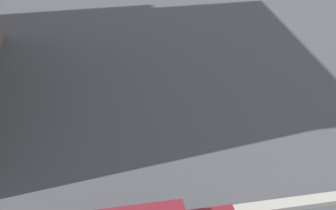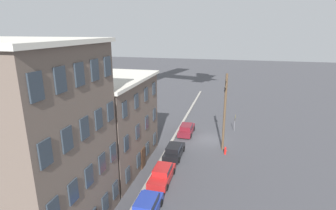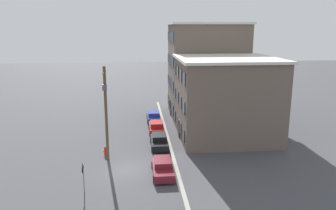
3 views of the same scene
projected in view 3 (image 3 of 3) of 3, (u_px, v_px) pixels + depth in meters
name	position (u px, v px, depth m)	size (l,w,h in m)	color
ground_plane	(129.00, 170.00, 30.79)	(200.00, 200.00, 0.00)	#424247
kerb_strip	(176.00, 167.00, 31.18)	(56.00, 0.36, 0.16)	#9E998E
apartment_corner	(206.00, 70.00, 49.23)	(9.46, 11.30, 13.81)	#66564C
apartment_midblock	(225.00, 97.00, 39.62)	(11.76, 11.66, 9.67)	#66564C
car_blue	(154.00, 116.00, 46.81)	(4.40, 1.92, 1.43)	#233899
car_red	(156.00, 127.00, 41.75)	(4.40, 1.92, 1.43)	#B21E1E
car_black	(159.00, 140.00, 36.64)	(4.40, 1.92, 1.43)	black
car_maroon	(163.00, 167.00, 29.70)	(4.40, 1.92, 1.43)	maroon
caution_sign	(83.00, 173.00, 26.25)	(0.98, 0.08, 2.54)	slate
utility_pole	(106.00, 109.00, 31.94)	(2.40, 0.44, 9.51)	brown
fire_hydrant	(105.00, 151.00, 34.22)	(0.24, 0.34, 0.96)	red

